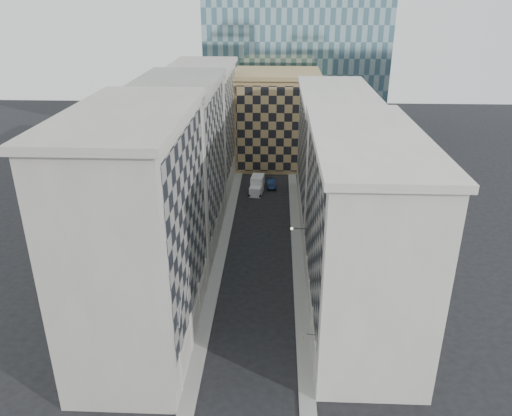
# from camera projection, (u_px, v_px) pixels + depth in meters

# --- Properties ---
(sidewalk_west) EXTENTS (1.50, 100.00, 0.15)m
(sidewalk_west) POSITION_uv_depth(u_px,v_px,m) (222.00, 248.00, 69.96)
(sidewalk_west) COLOR gray
(sidewalk_west) RESTS_ON ground
(sidewalk_east) EXTENTS (1.50, 100.00, 0.15)m
(sidewalk_east) POSITION_uv_depth(u_px,v_px,m) (297.00, 249.00, 69.55)
(sidewalk_east) COLOR gray
(sidewalk_east) RESTS_ON ground
(bldg_left_a) EXTENTS (10.80, 22.80, 23.70)m
(bldg_left_a) POSITION_uv_depth(u_px,v_px,m) (140.00, 232.00, 48.09)
(bldg_left_a) COLOR #A49E94
(bldg_left_a) RESTS_ON ground
(bldg_left_b) EXTENTS (10.80, 22.80, 22.70)m
(bldg_left_b) POSITION_uv_depth(u_px,v_px,m) (181.00, 164.00, 68.43)
(bldg_left_b) COLOR gray
(bldg_left_b) RESTS_ON ground
(bldg_left_c) EXTENTS (10.80, 22.80, 21.70)m
(bldg_left_c) POSITION_uv_depth(u_px,v_px,m) (204.00, 127.00, 88.76)
(bldg_left_c) COLOR #A49E94
(bldg_left_c) RESTS_ON ground
(bldg_right_a) EXTENTS (10.80, 26.80, 20.70)m
(bldg_right_a) POSITION_uv_depth(u_px,v_px,m) (360.00, 232.00, 51.49)
(bldg_right_a) COLOR beige
(bldg_right_a) RESTS_ON ground
(bldg_right_b) EXTENTS (10.80, 28.80, 19.70)m
(bldg_right_b) POSITION_uv_depth(u_px,v_px,m) (334.00, 157.00, 76.39)
(bldg_right_b) COLOR beige
(bldg_right_b) RESTS_ON ground
(tan_block) EXTENTS (16.80, 14.80, 18.80)m
(tan_block) POSITION_uv_depth(u_px,v_px,m) (276.00, 119.00, 100.62)
(tan_block) COLOR tan
(tan_block) RESTS_ON ground
(church_tower) EXTENTS (7.20, 7.20, 51.50)m
(church_tower) POSITION_uv_depth(u_px,v_px,m) (269.00, 22.00, 106.59)
(church_tower) COLOR #2E2923
(church_tower) RESTS_ON ground
(flagpoles_left) EXTENTS (0.10, 6.33, 2.33)m
(flagpoles_left) POSITION_uv_depth(u_px,v_px,m) (185.00, 296.00, 44.85)
(flagpoles_left) COLOR gray
(flagpoles_left) RESTS_ON ground
(bracket_lamp) EXTENTS (1.98, 0.36, 0.36)m
(bracket_lamp) POSITION_uv_depth(u_px,v_px,m) (293.00, 229.00, 61.64)
(bracket_lamp) COLOR black
(bracket_lamp) RESTS_ON ground
(box_truck) EXTENTS (2.67, 5.40, 2.85)m
(box_truck) POSITION_uv_depth(u_px,v_px,m) (257.00, 186.00, 88.96)
(box_truck) COLOR silver
(box_truck) RESTS_ON ground
(dark_car) EXTENTS (1.86, 4.66, 1.51)m
(dark_car) POSITION_uv_depth(u_px,v_px,m) (271.00, 183.00, 91.50)
(dark_car) COLOR #0F1C39
(dark_car) RESTS_ON ground
(shop_sign) EXTENTS (1.17, 0.67, 0.74)m
(shop_sign) POSITION_uv_depth(u_px,v_px,m) (304.00, 337.00, 46.03)
(shop_sign) COLOR black
(shop_sign) RESTS_ON ground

